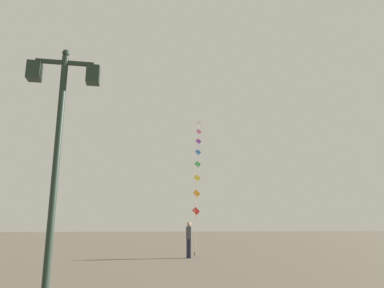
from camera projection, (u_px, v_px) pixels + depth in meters
name	position (u px, v px, depth m)	size (l,w,h in m)	color
ground_plane	(147.00, 254.00, 19.48)	(160.00, 160.00, 0.00)	#756B5B
twin_lantern_lamp_post	(60.00, 121.00, 7.45)	(1.51, 0.28, 5.31)	#1E2D23
kite_train	(198.00, 164.00, 25.82)	(2.75, 11.30, 10.87)	brown
kite_flyer	(189.00, 239.00, 17.16)	(0.32, 0.63, 1.71)	#1E1E2D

